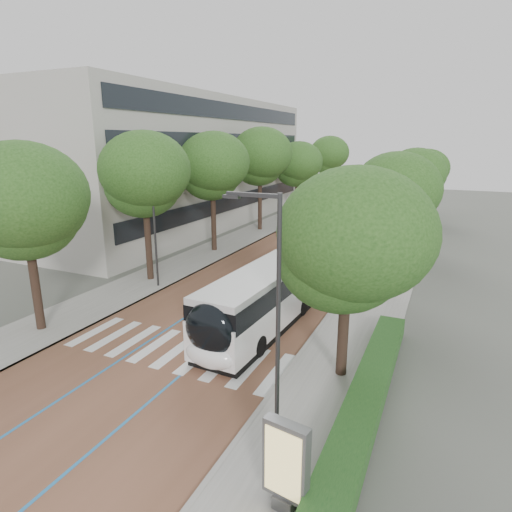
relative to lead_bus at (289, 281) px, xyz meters
The scene contains 22 objects.
ground 8.98m from the lead_bus, 110.45° to the right, with size 160.00×160.00×0.00m, color #51544C.
road 31.91m from the lead_bus, 95.56° to the left, with size 11.00×140.00×0.02m, color brown.
sidewalk_left 33.48m from the lead_bus, 108.46° to the left, with size 4.00×140.00×0.12m, color gray.
sidewalk_right 32.07m from the lead_bus, 82.08° to the left, with size 4.00×140.00×0.12m, color gray.
kerb_left 32.93m from the lead_bus, 105.32° to the left, with size 0.20×140.00×0.14m, color gray.
kerb_right 31.86m from the lead_bus, 85.47° to the left, with size 0.20×140.00×0.14m, color gray.
zebra_crossing 7.99m from the lead_bus, 111.64° to the right, with size 10.55×3.60×0.01m.
lane_line_left 32.11m from the lead_bus, 98.41° to the left, with size 0.12×126.00×0.01m, color #226CAB.
lane_line_right 31.80m from the lead_bus, 92.68° to the left, with size 0.12×126.00×0.01m, color #226CAB.
office_building 30.44m from the lead_bus, 138.84° to the left, with size 18.11×40.00×14.00m.
hedge 10.29m from the lead_bus, 54.01° to the right, with size 1.20×14.00×0.80m, color #17451A.
streetlight_near 12.24m from the lead_bus, 72.61° to the right, with size 1.82×0.20×8.00m.
streetlight_far 14.52m from the lead_bus, 75.57° to the left, with size 1.82×0.20×8.00m.
lamp_post_left 9.52m from the lead_bus, behind, with size 0.14×0.14×8.00m, color #313234.
trees_left 21.18m from the lead_bus, 121.07° to the left, with size 6.37×61.10×10.30m.
trees_right 14.05m from the lead_bus, 69.93° to the left, with size 5.99×47.79×8.30m.
lead_bus is the anchor object (origin of this frame).
bus_queued_0 15.62m from the lead_bus, 92.22° to the left, with size 2.59×12.41×3.20m.
bus_queued_1 29.54m from the lead_bus, 91.41° to the left, with size 3.07×12.50×3.20m.
bus_queued_2 42.67m from the lead_bus, 90.68° to the left, with size 2.77×12.45×3.20m.
bus_queued_3 55.35m from the lead_bus, 90.68° to the left, with size 3.10×12.50×3.20m.
ad_panel 14.43m from the lead_bus, 70.26° to the right, with size 1.28×0.57×2.59m.
Camera 1 is at (11.05, -13.98, 9.51)m, focal length 30.00 mm.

